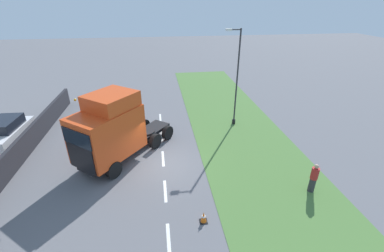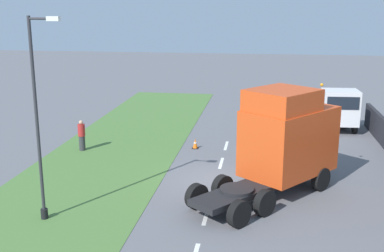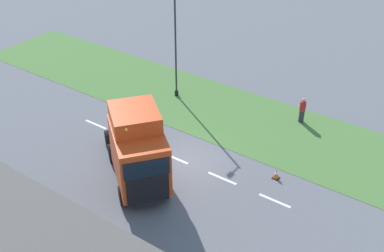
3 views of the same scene
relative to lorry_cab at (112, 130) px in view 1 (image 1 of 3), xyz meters
The scene contains 9 objects.
ground_plane 3.86m from the lorry_cab, 164.98° to the left, with size 120.00×120.00×0.00m, color slate.
grass_verge 9.32m from the lorry_cab, behind, with size 7.00×44.00×0.01m.
lane_markings 3.77m from the lorry_cab, behind, with size 0.16×14.60×0.00m.
boundary_wall 6.24m from the lorry_cab, ahead, with size 0.25×24.00×1.53m.
lorry_cab is the anchor object (origin of this frame).
parked_car 8.51m from the lorry_cab, 22.28° to the right, with size 2.14×4.47×1.95m.
lamp_post 10.05m from the lorry_cab, 154.38° to the right, with size 1.25×0.27×7.57m.
pedestrian 11.85m from the lorry_cab, 158.05° to the left, with size 0.39×0.39×1.74m.
traffic_cone_lead 7.67m from the lorry_cab, 129.44° to the left, with size 0.36×0.36×0.58m.
Camera 1 is at (0.06, 13.58, 9.50)m, focal length 24.00 mm.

